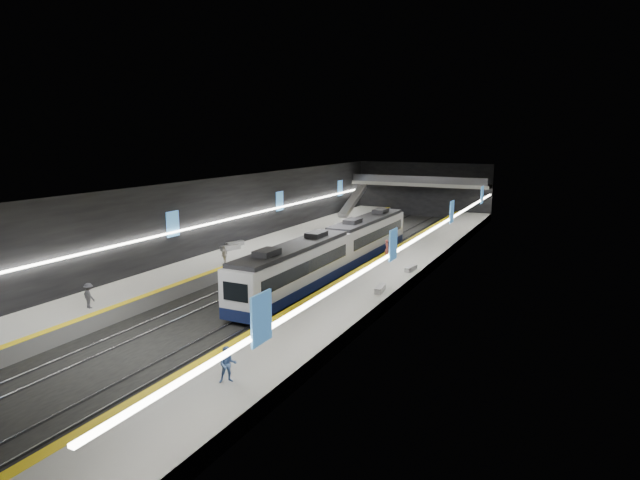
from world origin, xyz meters
The scene contains 26 objects.
ground centered at (0.00, 0.00, 0.00)m, with size 70.00×70.00×0.00m, color black.
ceiling centered at (0.00, 0.00, 8.00)m, with size 20.00×70.00×0.04m, color beige.
wall_left centered at (-10.00, 0.00, 4.00)m, with size 0.04×70.00×8.00m, color black.
wall_right centered at (10.00, 0.00, 4.00)m, with size 0.04×70.00×8.00m, color black.
wall_back centered at (0.00, 35.00, 4.00)m, with size 20.00×0.04×8.00m, color black.
platform_left centered at (-7.50, 0.00, 0.50)m, with size 5.00×70.00×1.00m, color slate.
tile_surface_left centered at (-7.50, 0.00, 1.01)m, with size 5.00×70.00×0.02m, color #AAAAA5.
tactile_strip_left centered at (-5.30, 0.00, 1.02)m, with size 0.60×70.00×0.02m, color yellow.
platform_right centered at (7.50, 0.00, 0.50)m, with size 5.00×70.00×1.00m, color slate.
tile_surface_right centered at (7.50, 0.00, 1.01)m, with size 5.00×70.00×0.02m, color #AAAAA5.
tactile_strip_right centered at (5.30, 0.00, 1.02)m, with size 0.60×70.00×0.02m, color yellow.
rails centered at (0.00, 0.00, 0.06)m, with size 6.52×70.00×0.12m.
train centered at (2.50, -1.45, 2.20)m, with size 2.69×30.04×3.60m.
ad_posters centered at (0.00, 1.00, 4.50)m, with size 19.94×53.50×2.20m.
cove_light_left centered at (-9.80, 0.00, 3.80)m, with size 0.25×68.60×0.12m, color white.
cove_light_right centered at (9.80, 0.00, 3.80)m, with size 0.25×68.60×0.12m, color white.
mezzanine_bridge centered at (0.00, 32.93, 5.04)m, with size 20.00×3.00×1.50m.
escalator centered at (-7.50, 26.00, 2.90)m, with size 1.20×8.00×0.60m, color #99999E.
bench_left_near centered at (-8.82, -1.34, 1.25)m, with size 0.57×2.06×0.50m, color #99999E.
bench_left_far centered at (-9.50, 0.39, 1.24)m, with size 0.54×1.96×0.48m, color #99999E.
bench_right_near centered at (9.08, -8.09, 1.22)m, with size 0.49×1.76×0.43m, color #99999E.
bench_right_far centered at (9.30, -1.37, 1.20)m, with size 0.45×1.63×0.40m, color #99999E.
passenger_right_a centered at (5.84, 2.56, 1.80)m, with size 0.58×0.38×1.60m, color #B44D43.
passenger_right_b centered at (7.82, -24.62, 1.85)m, with size 0.82×0.64×1.69m, color #5375B4.
passenger_left_a centered at (-5.79, -6.39, 1.83)m, with size 0.97×0.40×1.66m, color beige.
passenger_left_b centered at (-6.49, -19.96, 1.83)m, with size 1.07×0.62×1.66m, color #3E3E45.
Camera 1 is at (21.56, -42.94, 12.04)m, focal length 30.00 mm.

